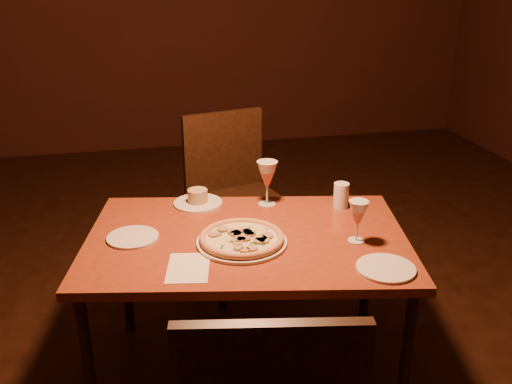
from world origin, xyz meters
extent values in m
cube|color=maroon|center=(0.06, 0.06, 0.66)|extent=(1.41, 1.05, 0.04)
cylinder|color=black|center=(-0.58, -0.17, 0.32)|extent=(0.05, 0.05, 0.64)
cylinder|color=black|center=(-0.44, 0.53, 0.32)|extent=(0.05, 0.05, 0.64)
cylinder|color=black|center=(0.55, -0.40, 0.32)|extent=(0.05, 0.05, 0.64)
cylinder|color=black|center=(0.69, 0.29, 0.32)|extent=(0.05, 0.05, 0.64)
cube|color=black|center=(0.17, 0.82, 0.49)|extent=(0.55, 0.55, 0.04)
cube|color=black|center=(0.13, 1.02, 0.73)|extent=(0.45, 0.14, 0.44)
cylinder|color=black|center=(0.04, 0.60, 0.23)|extent=(0.04, 0.04, 0.47)
cylinder|color=black|center=(-0.05, 0.96, 0.23)|extent=(0.04, 0.04, 0.47)
cylinder|color=black|center=(0.40, 0.68, 0.23)|extent=(0.04, 0.04, 0.47)
cylinder|color=black|center=(0.31, 1.04, 0.23)|extent=(0.04, 0.04, 0.47)
cylinder|color=silver|center=(0.02, 0.00, 0.69)|extent=(0.35, 0.35, 0.01)
cylinder|color=beige|center=(0.02, 0.00, 0.70)|extent=(0.32, 0.32, 0.01)
torus|color=tan|center=(0.02, 0.00, 0.71)|extent=(0.33, 0.33, 0.03)
cylinder|color=silver|center=(-0.09, 0.43, 0.69)|extent=(0.22, 0.22, 0.01)
cylinder|color=tan|center=(-0.09, 0.43, 0.72)|extent=(0.09, 0.09, 0.06)
cylinder|color=silver|center=(0.52, 0.25, 0.74)|extent=(0.07, 0.07, 0.11)
cylinder|color=silver|center=(-0.39, 0.14, 0.69)|extent=(0.20, 0.20, 0.01)
cylinder|color=silver|center=(0.48, -0.31, 0.69)|extent=(0.21, 0.21, 0.01)
cube|color=beige|center=(-0.20, -0.14, 0.68)|extent=(0.19, 0.24, 0.00)
camera|label=1|loc=(-0.36, -1.93, 1.70)|focal=40.00mm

